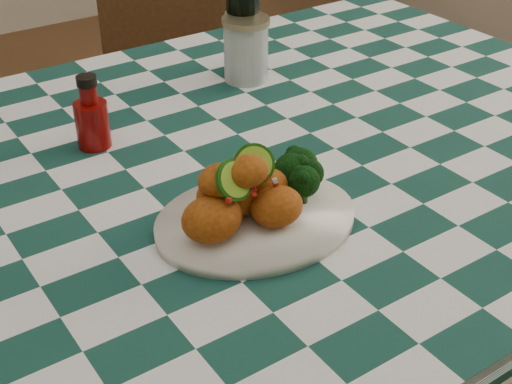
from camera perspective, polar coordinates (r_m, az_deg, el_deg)
dining_table at (r=1.34m, az=-3.45°, el=-12.73°), size 1.66×1.06×0.79m
plate at (r=0.96m, az=0.00°, el=-2.32°), size 0.31×0.26×0.02m
fried_chicken_pile at (r=0.92m, az=-0.96°, el=0.25°), size 0.15×0.11×0.10m
broccoli_side at (r=0.98m, az=3.30°, el=1.29°), size 0.08×0.08×0.06m
ketchup_bottle at (r=1.16m, az=-13.08°, el=6.26°), size 0.07×0.07×0.12m
mason_jar at (r=1.37m, az=-0.81°, el=11.35°), size 0.10×0.10×0.12m
beer_bottle at (r=1.39m, az=-1.06°, el=14.02°), size 0.09×0.09×0.23m
wooden_chair_right at (r=1.93m, az=-5.37°, el=5.01°), size 0.55×0.56×0.91m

